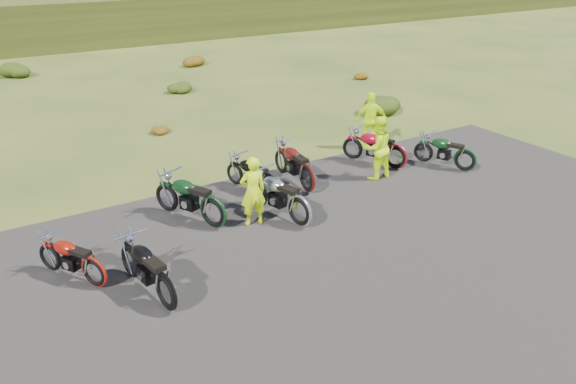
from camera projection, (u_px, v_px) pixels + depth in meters
ground at (310, 235)px, 13.25m from camera, size 300.00×300.00×0.00m
gravel_pad at (364, 274)px, 11.70m from camera, size 20.00×12.00×0.04m
hill_slope at (10, 16)px, 52.04m from camera, size 300.00×45.97×9.37m
shrub_3 at (16, 68)px, 28.46m from camera, size 1.56×1.56×0.92m
shrub_4 at (158, 128)px, 20.10m from camera, size 0.77×0.77×0.45m
shrub_5 at (179, 86)px, 25.57m from camera, size 1.03×1.03×0.61m
shrub_6 at (192, 59)px, 31.05m from camera, size 1.30×1.30×0.77m
shrub_7 at (384, 101)px, 22.56m from camera, size 1.56×1.56×0.92m
shrub_8 at (358, 75)px, 28.16m from camera, size 0.77×0.77×0.45m
motorcycle_0 at (168, 310)px, 10.57m from camera, size 1.05×2.26×1.14m
motorcycle_1 at (97, 287)px, 11.25m from camera, size 1.48×1.95×0.99m
motorcycle_2 at (214, 228)px, 13.57m from camera, size 1.65×2.42×1.21m
motorcycle_3 at (299, 227)px, 13.64m from camera, size 1.24×2.39×1.19m
motorcycle_4 at (307, 192)px, 15.52m from camera, size 0.87×2.28×1.18m
motorcycle_5 at (269, 198)px, 15.15m from camera, size 1.19×2.07×1.03m
motorcycle_6 at (394, 169)px, 17.08m from camera, size 1.58×2.27×1.14m
motorcycle_7 at (463, 172)px, 16.90m from camera, size 1.41×2.06×1.03m
person_middle at (253, 192)px, 13.38m from camera, size 0.69×0.51×1.74m
person_right_a at (377, 149)px, 16.03m from camera, size 0.92×0.73×1.86m
person_right_b at (371, 121)px, 18.50m from camera, size 1.18×0.85×1.86m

